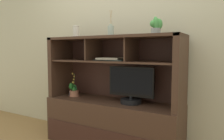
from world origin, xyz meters
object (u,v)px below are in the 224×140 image
(media_console, at_px, (112,112))
(potted_fern, at_px, (73,91))
(potted_succulent, at_px, (156,26))
(tv_monitor, at_px, (131,88))
(potted_orchid, at_px, (74,93))
(diffuser_bottle, at_px, (111,31))
(magazine_stack_left, at_px, (110,59))
(ceramic_vase, at_px, (76,32))

(media_console, xyz_separation_m, potted_fern, (-0.59, -0.00, 0.20))
(media_console, height_order, potted_succulent, potted_succulent)
(tv_monitor, xyz_separation_m, potted_fern, (-0.83, 0.00, -0.11))
(potted_orchid, height_order, diffuser_bottle, diffuser_bottle)
(potted_succulent, bearing_deg, tv_monitor, 176.20)
(magazine_stack_left, bearing_deg, potted_fern, 179.41)
(potted_orchid, relative_size, magazine_stack_left, 0.80)
(potted_orchid, xyz_separation_m, magazine_stack_left, (0.54, 0.01, 0.44))
(media_console, relative_size, potted_orchid, 5.27)
(potted_orchid, distance_m, ceramic_vase, 0.78)
(potted_orchid, relative_size, diffuser_bottle, 1.05)
(potted_orchid, distance_m, diffuser_bottle, 0.95)
(potted_orchid, distance_m, magazine_stack_left, 0.70)
(media_console, relative_size, potted_succulent, 8.85)
(potted_orchid, distance_m, potted_fern, 0.04)
(potted_succulent, relative_size, ceramic_vase, 1.22)
(potted_orchid, xyz_separation_m, ceramic_vase, (0.03, 0.01, 0.78))
(potted_fern, height_order, ceramic_vase, ceramic_vase)
(diffuser_bottle, xyz_separation_m, ceramic_vase, (-0.53, 0.02, 0.01))
(media_console, bearing_deg, potted_succulent, -2.80)
(potted_orchid, height_order, potted_fern, potted_orchid)
(media_console, distance_m, potted_succulent, 1.11)
(potted_orchid, bearing_deg, potted_fern, 153.63)
(diffuser_bottle, relative_size, potted_succulent, 1.60)
(media_console, bearing_deg, potted_fern, -179.71)
(diffuser_bottle, height_order, potted_succulent, diffuser_bottle)
(media_console, xyz_separation_m, magazine_stack_left, (-0.02, -0.01, 0.63))
(media_console, height_order, ceramic_vase, ceramic_vase)
(potted_fern, bearing_deg, potted_orchid, -26.37)
(potted_fern, distance_m, diffuser_bottle, 0.95)
(potted_fern, xyz_separation_m, potted_succulent, (1.12, -0.02, 0.77))
(potted_orchid, bearing_deg, magazine_stack_left, 0.93)
(potted_orchid, height_order, potted_succulent, potted_succulent)
(tv_monitor, relative_size, potted_orchid, 1.74)
(potted_succulent, bearing_deg, media_console, 177.20)
(tv_monitor, xyz_separation_m, potted_orchid, (-0.80, -0.01, -0.13))
(tv_monitor, bearing_deg, potted_succulent, -3.80)
(diffuser_bottle, bearing_deg, ceramic_vase, 177.47)
(potted_fern, relative_size, ceramic_vase, 1.13)
(potted_orchid, height_order, magazine_stack_left, magazine_stack_left)
(tv_monitor, height_order, ceramic_vase, ceramic_vase)
(magazine_stack_left, distance_m, diffuser_bottle, 0.32)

